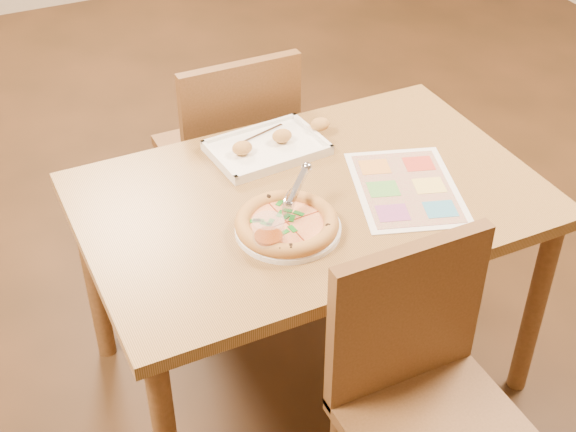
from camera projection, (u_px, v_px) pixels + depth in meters
name	position (u px, v px, depth m)	size (l,w,h in m)	color
dining_table	(311.00, 217.00, 2.33)	(1.30, 0.85, 0.72)	olive
chair_near	(422.00, 375.00, 1.94)	(0.42, 0.42, 0.47)	brown
chair_far	(233.00, 140.00, 2.81)	(0.42, 0.42, 0.47)	brown
plate	(288.00, 229.00, 2.14)	(0.28, 0.28, 0.02)	white
pizza	(287.00, 223.00, 2.12)	(0.28, 0.28, 0.04)	#C28542
pizza_cutter	(295.00, 192.00, 2.13)	(0.13, 0.11, 0.10)	silver
appetizer_tray	(270.00, 146.00, 2.45)	(0.40, 0.26, 0.06)	white
glass_tumbler	(269.00, 238.00, 2.04)	(0.08, 0.08, 0.10)	#87320A
menu	(406.00, 188.00, 2.30)	(0.29, 0.40, 0.01)	white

